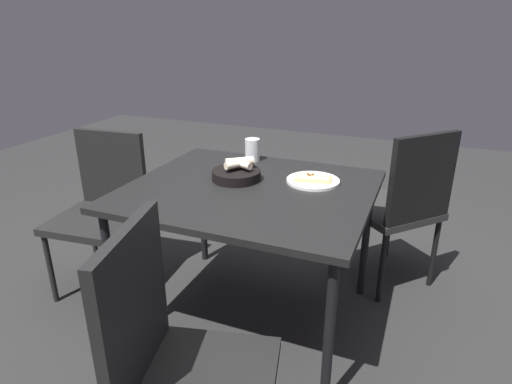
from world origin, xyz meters
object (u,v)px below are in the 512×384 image
at_px(bread_basket, 237,173).
at_px(chair_far, 103,202).
at_px(dining_table, 250,199).
at_px(chair_spare, 173,354).
at_px(chair_near, 403,201).
at_px(beer_glass, 252,151).
at_px(pizza_plate, 313,180).

distance_m(bread_basket, chair_far, 0.83).
xyz_separation_m(bread_basket, chair_far, (0.08, -0.79, -0.25)).
height_order(dining_table, chair_spare, chair_spare).
height_order(chair_far, chair_spare, chair_spare).
bearing_deg(chair_far, bread_basket, 95.69).
bearing_deg(chair_near, bread_basket, -55.82).
distance_m(beer_glass, chair_far, 0.88).
xyz_separation_m(chair_far, chair_spare, (0.88, 1.02, 0.01)).
relative_size(pizza_plate, chair_far, 0.29).
bearing_deg(chair_near, pizza_plate, -44.38).
distance_m(bread_basket, chair_near, 0.95).
xyz_separation_m(beer_glass, chair_near, (-0.21, 0.81, -0.25)).
bearing_deg(bread_basket, beer_glass, -171.53).
height_order(dining_table, bread_basket, bread_basket).
bearing_deg(chair_near, beer_glass, -75.78).
xyz_separation_m(dining_table, bread_basket, (-0.08, -0.10, 0.09)).
distance_m(dining_table, chair_spare, 0.91).
bearing_deg(chair_far, pizza_plate, 99.07).
distance_m(chair_near, chair_spare, 1.58).
height_order(pizza_plate, chair_near, chair_near).
relative_size(bread_basket, chair_spare, 0.26).
relative_size(chair_near, chair_far, 1.05).
relative_size(dining_table, chair_near, 1.21).
xyz_separation_m(chair_near, chair_far, (0.60, -1.56, -0.02)).
bearing_deg(dining_table, chair_far, -89.83).
relative_size(pizza_plate, chair_spare, 0.28).
relative_size(beer_glass, chair_spare, 0.13).
distance_m(bread_basket, beer_glass, 0.32).
height_order(pizza_plate, beer_glass, beer_glass).
relative_size(dining_table, chair_spare, 1.21).
distance_m(pizza_plate, bread_basket, 0.38).
distance_m(pizza_plate, chair_near, 0.62).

